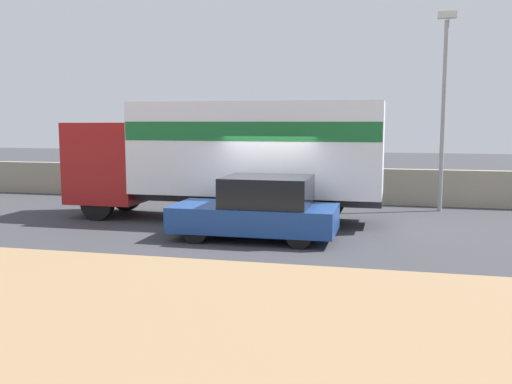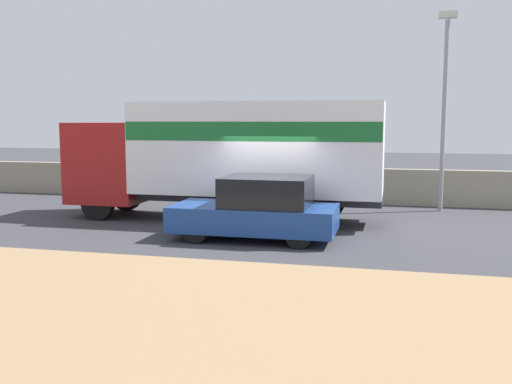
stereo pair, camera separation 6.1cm
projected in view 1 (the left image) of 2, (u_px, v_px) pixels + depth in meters
The scene contains 6 objects.
ground_plane at pixel (260, 237), 14.33m from camera, with size 80.00×80.00×0.00m, color #38383D.
dirt_shoulder_foreground at pixel (166, 318), 8.39m from camera, with size 60.00×6.96×0.04m.
stone_wall_backdrop at pixel (301, 184), 20.59m from camera, with size 60.00×0.35×1.25m.
street_lamp at pixel (444, 96), 18.05m from camera, with size 0.56×0.28×6.28m.
box_truck at pixel (231, 151), 16.58m from camera, with size 9.24×2.42×3.43m.
car_hatchback at pixel (259, 209), 13.98m from camera, with size 4.03×1.84×1.56m.
Camera 1 is at (3.16, -13.72, 2.91)m, focal length 40.00 mm.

